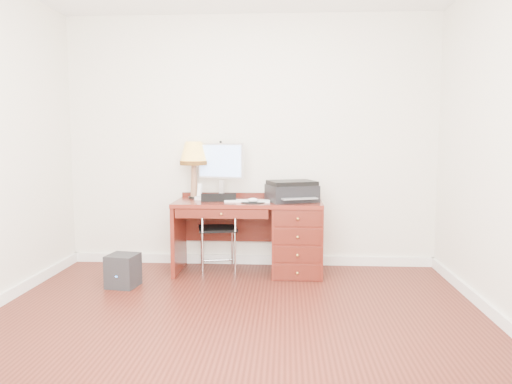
# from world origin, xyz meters

# --- Properties ---
(ground) EXTENTS (4.00, 4.00, 0.00)m
(ground) POSITION_xyz_m (0.00, 0.00, 0.00)
(ground) COLOR #3C140D
(ground) RESTS_ON ground
(room_shell) EXTENTS (4.00, 4.00, 4.00)m
(room_shell) POSITION_xyz_m (0.00, 0.63, 0.05)
(room_shell) COLOR silver
(room_shell) RESTS_ON ground
(desk) EXTENTS (1.50, 0.67, 0.75)m
(desk) POSITION_xyz_m (0.32, 1.40, 0.41)
(desk) COLOR maroon
(desk) RESTS_ON ground
(monitor) EXTENTS (0.50, 0.23, 0.59)m
(monitor) POSITION_xyz_m (-0.31, 1.53, 1.12)
(monitor) COLOR silver
(monitor) RESTS_ON desk
(keyboard) EXTENTS (0.47, 0.16, 0.02)m
(keyboard) POSITION_xyz_m (-0.00, 1.32, 0.76)
(keyboard) COLOR white
(keyboard) RESTS_ON desk
(mouse_pad) EXTENTS (0.24, 0.24, 0.05)m
(mouse_pad) POSITION_xyz_m (0.06, 1.25, 0.76)
(mouse_pad) COLOR black
(mouse_pad) RESTS_ON desk
(printer) EXTENTS (0.57, 0.51, 0.21)m
(printer) POSITION_xyz_m (0.44, 1.39, 0.85)
(printer) COLOR black
(printer) RESTS_ON desk
(leg_lamp) EXTENTS (0.30, 0.30, 0.60)m
(leg_lamp) POSITION_xyz_m (-0.59, 1.56, 1.19)
(leg_lamp) COLOR black
(leg_lamp) RESTS_ON desk
(phone) EXTENTS (0.10, 0.10, 0.17)m
(phone) POSITION_xyz_m (-0.51, 1.46, 0.80)
(phone) COLOR white
(phone) RESTS_ON desk
(pen_cup) EXTENTS (0.09, 0.09, 0.11)m
(pen_cup) POSITION_xyz_m (0.22, 1.62, 0.80)
(pen_cup) COLOR black
(pen_cup) RESTS_ON desk
(chair) EXTENTS (0.46, 0.47, 0.84)m
(chair) POSITION_xyz_m (-0.33, 1.42, 0.51)
(chair) COLOR black
(chair) RESTS_ON ground
(equipment_box) EXTENTS (0.30, 0.30, 0.31)m
(equipment_box) POSITION_xyz_m (-1.14, 0.82, 0.15)
(equipment_box) COLOR black
(equipment_box) RESTS_ON ground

